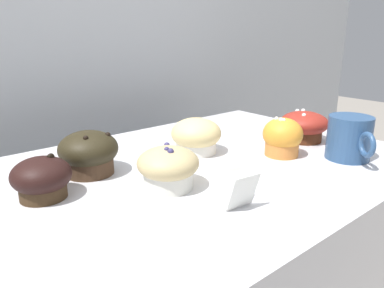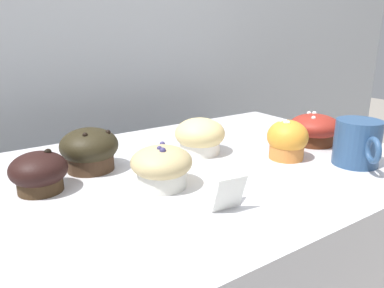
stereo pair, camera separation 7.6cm
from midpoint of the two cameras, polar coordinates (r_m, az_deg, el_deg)
name	(u,v)px [view 2 (the right image)]	position (r m, az deg, el deg)	size (l,w,h in m)	color
wall_back	(84,117)	(1.26, -14.54, 3.98)	(3.20, 0.10, 1.80)	#B2B7BC
muffin_front_center	(200,136)	(0.84, 3.80, 1.14)	(0.11, 0.11, 0.08)	white
muffin_back_left	(162,166)	(0.65, -1.36, -3.46)	(0.11, 0.11, 0.08)	silver
muffin_back_right	(39,172)	(0.68, -19.37, -4.15)	(0.10, 0.10, 0.07)	#392717
muffin_front_left	(314,129)	(0.96, 20.33, 2.15)	(0.12, 0.12, 0.08)	#492212
muffin_front_right	(89,149)	(0.75, -12.60, -0.86)	(0.11, 0.11, 0.08)	#402B1C
muffin_back_center	(287,140)	(0.83, 16.86, 0.53)	(0.09, 0.09, 0.09)	#CE7A37
coffee_cup	(358,142)	(0.85, 26.33, 0.26)	(0.10, 0.13, 0.09)	navy
price_card	(226,191)	(0.58, 8.99, -7.15)	(0.05, 0.05, 0.06)	white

